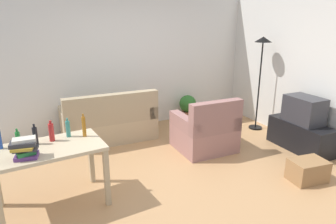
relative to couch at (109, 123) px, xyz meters
The scene contains 17 objects.
ground_plane 1.72m from the couch, 70.28° to the right, with size 5.20×4.40×0.02m, color tan.
wall_rear 1.34m from the couch, 47.09° to the left, with size 5.20×0.10×2.70m, color silver.
wall_right 3.69m from the couch, 26.61° to the right, with size 0.10×4.40×2.70m, color silver.
couch is the anchor object (origin of this frame).
tv_stand 3.33m from the couch, 32.26° to the right, with size 0.44×1.10×0.48m.
tv 3.36m from the couch, 32.23° to the right, with size 0.41×0.60×0.44m.
torchiere_lamp 3.10m from the couch, 13.30° to the right, with size 0.32×0.32×1.81m.
desk 2.10m from the couch, 123.07° to the right, with size 1.26×0.81×0.76m.
potted_plant 1.81m from the couch, ahead, with size 0.36×0.36×0.57m.
armchair 1.76m from the couch, 39.95° to the right, with size 0.90×0.84×0.92m.
storage_box 3.33m from the couch, 51.16° to the right, with size 0.48×0.34×0.30m, color olive.
bottle_green 2.21m from the couch, 131.58° to the right, with size 0.05×0.05×0.22m.
bottle_dark 2.10m from the couch, 127.97° to the right, with size 0.05×0.05×0.25m.
bottle_red 1.98m from the couch, 124.20° to the right, with size 0.06×0.06×0.25m.
bottle_tall 1.83m from the couch, 119.97° to the right, with size 0.05×0.05×0.24m.
bottle_amber 1.83m from the couch, 113.54° to the right, with size 0.05×0.05×0.29m.
book_stack 2.43m from the couch, 125.08° to the right, with size 0.28×0.22×0.22m.
Camera 1 is at (-1.80, -3.59, 2.17)m, focal length 32.54 mm.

